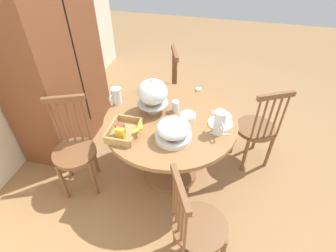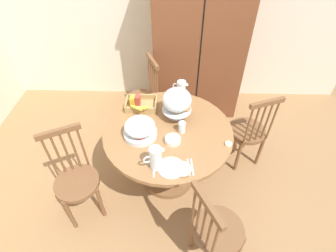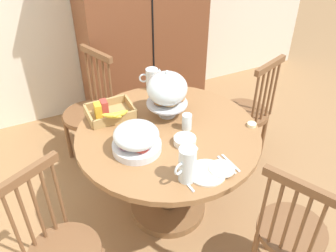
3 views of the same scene
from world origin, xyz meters
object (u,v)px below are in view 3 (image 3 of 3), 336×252
(cereal_basket, at_px, (109,112))
(china_plate_large, at_px, (207,173))
(pastry_stand_with_dome, at_px, (167,90))
(drinking_glass, at_px, (187,122))
(windsor_chair_by_cabinet, at_px, (62,251))
(cereal_bowl, at_px, (185,141))
(windsor_chair_facing_door, at_px, (290,233))
(fruit_platter_covered, at_px, (136,139))
(windsor_chair_near_window, at_px, (90,114))
(wooden_armoire, at_px, (141,20))
(china_plate_small, at_px, (222,169))
(orange_juice_pitcher, at_px, (187,166))
(dining_table, at_px, (168,157))
(butter_dish, at_px, (252,125))
(windsor_chair_far_side, at_px, (246,114))
(milk_pitcher, at_px, (152,79))

(cereal_basket, relative_size, china_plate_large, 1.44)
(pastry_stand_with_dome, bearing_deg, drinking_glass, -76.47)
(windsor_chair_by_cabinet, height_order, cereal_bowl, windsor_chair_by_cabinet)
(windsor_chair_facing_door, height_order, fruit_platter_covered, windsor_chair_facing_door)
(windsor_chair_near_window, bearing_deg, wooden_armoire, 35.67)
(china_plate_small, bearing_deg, windsor_chair_near_window, 109.10)
(orange_juice_pitcher, height_order, china_plate_large, orange_juice_pitcher)
(orange_juice_pitcher, bearing_deg, dining_table, 78.65)
(windsor_chair_by_cabinet, height_order, windsor_chair_facing_door, same)
(windsor_chair_near_window, relative_size, butter_dish, 16.25)
(windsor_chair_far_side, bearing_deg, china_plate_small, -134.41)
(windsor_chair_by_cabinet, distance_m, pastry_stand_with_dome, 1.16)
(wooden_armoire, xyz_separation_m, china_plate_small, (-0.22, -1.78, -0.23))
(wooden_armoire, xyz_separation_m, butter_dish, (0.19, -1.49, -0.23))
(dining_table, bearing_deg, windsor_chair_near_window, 111.10)
(windsor_chair_by_cabinet, xyz_separation_m, pastry_stand_with_dome, (0.90, 0.56, 0.48))
(cereal_bowl, bearing_deg, orange_juice_pitcher, -115.18)
(dining_table, bearing_deg, drinking_glass, -7.56)
(pastry_stand_with_dome, distance_m, china_plate_large, 0.65)
(dining_table, distance_m, cereal_bowl, 0.28)
(china_plate_large, bearing_deg, windsor_chair_by_cabinet, 176.09)
(windsor_chair_far_side, bearing_deg, windsor_chair_near_window, 154.88)
(china_plate_small, bearing_deg, pastry_stand_with_dome, 94.08)
(dining_table, bearing_deg, orange_juice_pitcher, -101.35)
(milk_pitcher, bearing_deg, dining_table, -102.67)
(dining_table, relative_size, pastry_stand_with_dome, 3.49)
(orange_juice_pitcher, xyz_separation_m, china_plate_small, (0.21, -0.03, -0.08))
(dining_table, bearing_deg, windsor_chair_far_side, 18.65)
(dining_table, relative_size, windsor_chair_by_cabinet, 1.23)
(drinking_glass, bearing_deg, wooden_armoire, 80.80)
(pastry_stand_with_dome, bearing_deg, cereal_bowl, -95.68)
(windsor_chair_far_side, distance_m, cereal_basket, 1.19)
(china_plate_large, distance_m, drinking_glass, 0.44)
(windsor_chair_near_window, bearing_deg, cereal_bowl, -69.48)
(windsor_chair_far_side, distance_m, cereal_bowl, 0.97)
(cereal_basket, xyz_separation_m, butter_dish, (0.82, -0.49, -0.03))
(china_plate_small, relative_size, drinking_glass, 1.36)
(milk_pitcher, xyz_separation_m, cereal_basket, (-0.42, -0.24, -0.03))
(windsor_chair_near_window, relative_size, cereal_bowl, 6.96)
(cereal_bowl, relative_size, drinking_glass, 1.27)
(windsor_chair_by_cabinet, xyz_separation_m, cereal_bowl, (0.86, 0.23, 0.31))
(wooden_armoire, height_order, windsor_chair_near_window, wooden_armoire)
(wooden_armoire, height_order, windsor_chair_far_side, wooden_armoire)
(wooden_armoire, relative_size, orange_juice_pitcher, 9.09)
(fruit_platter_covered, xyz_separation_m, cereal_basket, (-0.05, 0.40, -0.04))
(china_plate_small, height_order, cereal_bowl, cereal_bowl)
(orange_juice_pitcher, height_order, cereal_basket, orange_juice_pitcher)
(windsor_chair_by_cabinet, height_order, fruit_platter_covered, windsor_chair_by_cabinet)
(windsor_chair_facing_door, relative_size, milk_pitcher, 5.65)
(milk_pitcher, height_order, cereal_bowl, milk_pitcher)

